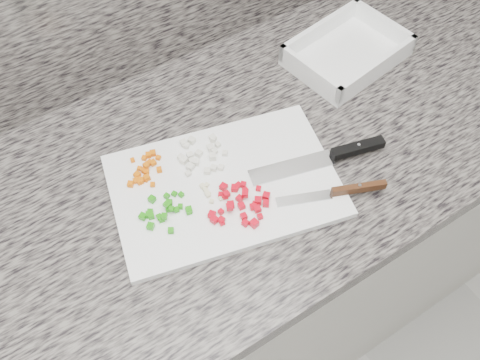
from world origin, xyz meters
name	(u,v)px	position (x,y,z in m)	size (l,w,h in m)	color
cabinet	(183,295)	(0.00, 1.44, 0.43)	(3.92, 0.62, 0.86)	silver
countertop	(162,199)	(0.00, 1.44, 0.88)	(3.96, 0.64, 0.04)	#69635C
cutting_board	(225,186)	(0.10, 1.39, 0.91)	(0.40, 0.27, 0.01)	white
carrot_pile	(145,170)	(0.00, 1.49, 0.92)	(0.08, 0.08, 0.02)	#D96204
onion_pile	(200,155)	(0.10, 1.46, 0.92)	(0.09, 0.10, 0.01)	silver
green_pepper_pile	(164,211)	(-0.02, 1.39, 0.92)	(0.09, 0.09, 0.02)	#1E8E0C
red_pepper_pile	(240,203)	(0.10, 1.33, 0.92)	(0.12, 0.11, 0.02)	red
garlic_pile	(208,192)	(0.07, 1.39, 0.92)	(0.03, 0.05, 0.01)	beige
chef_knife	(335,155)	(0.31, 1.33, 0.92)	(0.26, 0.09, 0.02)	#B8B9BE
paring_knife	(345,191)	(0.27, 1.25, 0.92)	(0.19, 0.09, 0.02)	#B8B9BE
tray	(347,53)	(0.50, 1.53, 0.92)	(0.26, 0.21, 0.05)	white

